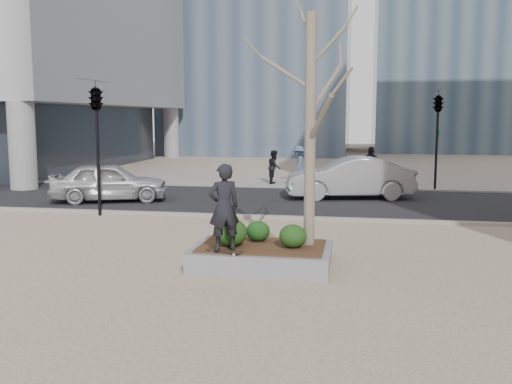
% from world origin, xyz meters
% --- Properties ---
extents(ground, '(120.00, 120.00, 0.00)m').
position_xyz_m(ground, '(0.00, 0.00, 0.00)').
color(ground, tan).
rests_on(ground, ground).
extents(street, '(60.00, 8.00, 0.02)m').
position_xyz_m(street, '(0.00, 10.00, 0.01)').
color(street, black).
rests_on(street, ground).
extents(far_sidewalk, '(60.00, 6.00, 0.02)m').
position_xyz_m(far_sidewalk, '(0.00, 17.00, 0.01)').
color(far_sidewalk, gray).
rests_on(far_sidewalk, ground).
extents(planter, '(3.00, 2.00, 0.45)m').
position_xyz_m(planter, '(1.00, 0.00, 0.23)').
color(planter, gray).
rests_on(planter, ground).
extents(planter_mulch, '(2.70, 1.70, 0.04)m').
position_xyz_m(planter_mulch, '(1.00, 0.00, 0.47)').
color(planter_mulch, '#382314').
rests_on(planter_mulch, planter).
extents(sycamore_tree, '(2.80, 2.80, 6.60)m').
position_xyz_m(sycamore_tree, '(2.00, 0.30, 3.79)').
color(sycamore_tree, gray).
rests_on(sycamore_tree, planter_mulch).
extents(shrub_left, '(0.71, 0.71, 0.61)m').
position_xyz_m(shrub_left, '(0.34, -0.22, 0.79)').
color(shrub_left, '#133912').
rests_on(shrub_left, planter_mulch).
extents(shrub_middle, '(0.54, 0.54, 0.46)m').
position_xyz_m(shrub_middle, '(0.83, 0.39, 0.72)').
color(shrub_middle, '#163D13').
rests_on(shrub_middle, planter_mulch).
extents(shrub_right, '(0.59, 0.59, 0.51)m').
position_xyz_m(shrub_right, '(1.69, -0.12, 0.74)').
color(shrub_right, '#153A12').
rests_on(shrub_right, planter_mulch).
extents(skateboard, '(0.81, 0.37, 0.08)m').
position_xyz_m(skateboard, '(0.32, -0.77, 0.49)').
color(skateboard, black).
rests_on(skateboard, planter).
extents(skateboarder, '(0.79, 0.71, 1.82)m').
position_xyz_m(skateboarder, '(0.32, -0.77, 1.43)').
color(skateboarder, black).
rests_on(skateboarder, skateboard).
extents(police_car, '(4.81, 3.21, 1.52)m').
position_xyz_m(police_car, '(-6.51, 8.61, 0.78)').
color(police_car, '#B8B8BC').
rests_on(police_car, street).
extents(car_silver, '(5.33, 2.79, 1.67)m').
position_xyz_m(car_silver, '(2.71, 11.10, 0.86)').
color(car_silver, '#A0A4A8').
rests_on(car_silver, street).
extents(pedestrian_a, '(0.66, 0.83, 1.65)m').
position_xyz_m(pedestrian_a, '(-1.04, 15.68, 0.85)').
color(pedestrian_a, black).
rests_on(pedestrian_a, far_sidewalk).
extents(pedestrian_b, '(0.72, 1.21, 1.84)m').
position_xyz_m(pedestrian_b, '(0.10, 16.32, 0.95)').
color(pedestrian_b, '#3F5472').
rests_on(pedestrian_b, far_sidewalk).
extents(pedestrian_c, '(1.14, 0.59, 1.86)m').
position_xyz_m(pedestrian_c, '(3.65, 15.71, 0.96)').
color(pedestrian_c, black).
rests_on(pedestrian_c, far_sidewalk).
extents(traffic_light_near, '(0.60, 2.48, 4.50)m').
position_xyz_m(traffic_light_near, '(-5.50, 5.60, 2.25)').
color(traffic_light_near, black).
rests_on(traffic_light_near, ground).
extents(traffic_light_far, '(0.60, 2.48, 4.50)m').
position_xyz_m(traffic_light_far, '(6.50, 14.60, 2.25)').
color(traffic_light_far, black).
rests_on(traffic_light_far, ground).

